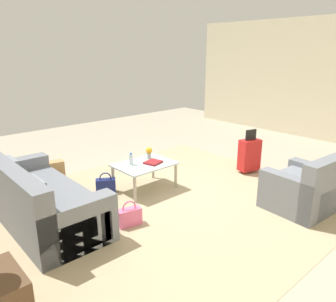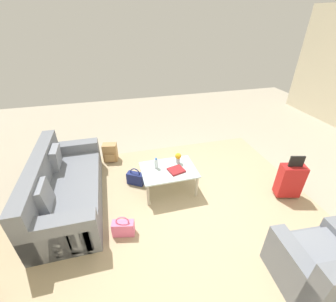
% 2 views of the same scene
% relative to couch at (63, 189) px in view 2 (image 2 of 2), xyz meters
% --- Properties ---
extents(ground_plane, '(12.00, 12.00, 0.00)m').
position_rel_couch_xyz_m(ground_plane, '(-2.20, 0.60, -0.31)').
color(ground_plane, '#A89E89').
extents(area_rug, '(5.20, 4.40, 0.01)m').
position_rel_couch_xyz_m(area_rug, '(-1.60, 0.80, -0.30)').
color(area_rug, tan).
rests_on(area_rug, ground).
extents(couch, '(0.98, 2.26, 0.90)m').
position_rel_couch_xyz_m(couch, '(0.00, 0.00, 0.00)').
color(couch, slate).
rests_on(couch, ground).
extents(armchair, '(1.01, 0.93, 0.86)m').
position_rel_couch_xyz_m(armchair, '(-3.10, 2.27, -0.01)').
color(armchair, slate).
rests_on(armchair, ground).
extents(coffee_table, '(0.96, 0.71, 0.46)m').
position_rel_couch_xyz_m(coffee_table, '(-1.80, 0.10, 0.10)').
color(coffee_table, silver).
rests_on(coffee_table, ground).
extents(water_bottle, '(0.06, 0.06, 0.20)m').
position_rel_couch_xyz_m(water_bottle, '(-1.60, -0.00, 0.25)').
color(water_bottle, silver).
rests_on(water_bottle, coffee_table).
extents(coffee_table_book, '(0.31, 0.29, 0.03)m').
position_rel_couch_xyz_m(coffee_table_book, '(-1.92, 0.18, 0.17)').
color(coffee_table_book, maroon).
rests_on(coffee_table_book, coffee_table).
extents(flower_vase, '(0.11, 0.11, 0.21)m').
position_rel_couch_xyz_m(flower_vase, '(-2.02, -0.05, 0.28)').
color(flower_vase, '#B2B7BC').
rests_on(flower_vase, coffee_table).
extents(suitcase_red, '(0.44, 0.32, 0.85)m').
position_rel_couch_xyz_m(suitcase_red, '(-3.80, 0.80, 0.05)').
color(suitcase_red, red).
rests_on(suitcase_red, ground).
extents(handbag_pink, '(0.34, 0.21, 0.36)m').
position_rel_couch_xyz_m(handbag_pink, '(-0.90, 0.91, -0.18)').
color(handbag_pink, pink).
rests_on(handbag_pink, ground).
extents(handbag_navy, '(0.35, 0.29, 0.36)m').
position_rel_couch_xyz_m(handbag_navy, '(-1.23, -0.22, -0.18)').
color(handbag_navy, navy).
rests_on(handbag_navy, ground).
extents(backpack_tan, '(0.33, 0.29, 0.40)m').
position_rel_couch_xyz_m(backpack_tan, '(-0.80, -1.19, -0.11)').
color(backpack_tan, tan).
rests_on(backpack_tan, ground).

